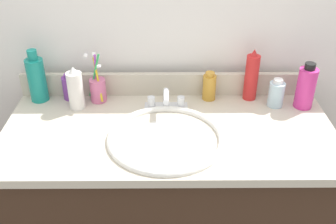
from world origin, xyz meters
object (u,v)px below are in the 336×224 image
at_px(bottle_cream_purple, 70,87).
at_px(cup_pink, 98,89).
at_px(bottle_mouthwash_teal, 37,79).
at_px(bottle_oil_amber, 209,87).
at_px(bottle_lotion_white, 75,89).
at_px(bottle_spray_red, 252,77).
at_px(faucet, 166,102).
at_px(bottle_soap_pink, 306,87).
at_px(bottle_gel_clear, 276,94).

height_order(bottle_cream_purple, cup_pink, cup_pink).
bearing_deg(bottle_mouthwash_teal, cup_pink, -2.48).
xyz_separation_m(bottle_oil_amber, bottle_lotion_white, (-0.50, -0.06, 0.02)).
relative_size(bottle_spray_red, cup_pink, 1.04).
relative_size(faucet, bottle_spray_red, 0.78).
bearing_deg(cup_pink, bottle_soap_pink, -3.60).
distance_m(bottle_gel_clear, bottle_spray_red, 0.11).
xyz_separation_m(faucet, bottle_spray_red, (0.32, 0.08, 0.07)).
bearing_deg(bottle_soap_pink, bottle_oil_amber, 170.11).
bearing_deg(bottle_cream_purple, faucet, -13.12).
distance_m(bottle_cream_purple, bottle_soap_pink, 0.89).
bearing_deg(faucet, cup_pink, 165.89).
height_order(bottle_gel_clear, bottle_spray_red, bottle_spray_red).
relative_size(faucet, cup_pink, 0.81).
distance_m(faucet, bottle_mouthwash_teal, 0.50).
relative_size(faucet, bottle_mouthwash_teal, 0.78).
xyz_separation_m(faucet, bottle_soap_pink, (0.51, 0.02, 0.05)).
bearing_deg(bottle_spray_red, faucet, -165.99).
xyz_separation_m(bottle_gel_clear, bottle_soap_pink, (0.10, -0.01, 0.03)).
bearing_deg(bottle_cream_purple, bottle_spray_red, -0.45).
distance_m(bottle_mouthwash_teal, bottle_soap_pink, 1.00).
distance_m(bottle_cream_purple, bottle_lotion_white, 0.09).
bearing_deg(bottle_gel_clear, bottle_lotion_white, -179.12).
height_order(bottle_soap_pink, cup_pink, cup_pink).
height_order(bottle_mouthwash_teal, bottle_lotion_white, bottle_mouthwash_teal).
distance_m(bottle_oil_amber, bottle_lotion_white, 0.50).
distance_m(bottle_soap_pink, bottle_lotion_white, 0.85).
distance_m(bottle_oil_amber, bottle_soap_pink, 0.35).
bearing_deg(bottle_lotion_white, cup_pink, 35.81).
height_order(bottle_gel_clear, bottle_oil_amber, bottle_oil_amber).
height_order(faucet, bottle_oil_amber, bottle_oil_amber).
xyz_separation_m(bottle_mouthwash_teal, bottle_soap_pink, (1.00, -0.06, -0.01)).
relative_size(bottle_gel_clear, bottle_lotion_white, 0.66).
relative_size(bottle_mouthwash_teal, bottle_spray_red, 1.01).
bearing_deg(bottle_cream_purple, bottle_oil_amber, -0.97).
bearing_deg(bottle_oil_amber, bottle_soap_pink, -9.89).
xyz_separation_m(bottle_cream_purple, bottle_spray_red, (0.70, -0.01, 0.05)).
xyz_separation_m(faucet, bottle_lotion_white, (-0.33, 0.01, 0.05)).
bearing_deg(bottle_mouthwash_teal, bottle_spray_red, 0.41).
xyz_separation_m(bottle_spray_red, bottle_soap_pink, (0.19, -0.06, -0.01)).
distance_m(bottle_gel_clear, cup_pink, 0.67).
bearing_deg(bottle_spray_red, bottle_mouthwash_teal, -179.59).
xyz_separation_m(faucet, bottle_gel_clear, (0.41, 0.02, 0.02)).
height_order(bottle_cream_purple, bottle_oil_amber, bottle_oil_amber).
relative_size(faucet, bottle_oil_amber, 1.41).
relative_size(bottle_soap_pink, cup_pink, 0.90).
bearing_deg(cup_pink, bottle_cream_purple, 169.24).
bearing_deg(bottle_spray_red, bottle_oil_amber, -178.68).
height_order(bottle_gel_clear, bottle_cream_purple, bottle_gel_clear).
relative_size(bottle_gel_clear, bottle_spray_red, 0.54).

